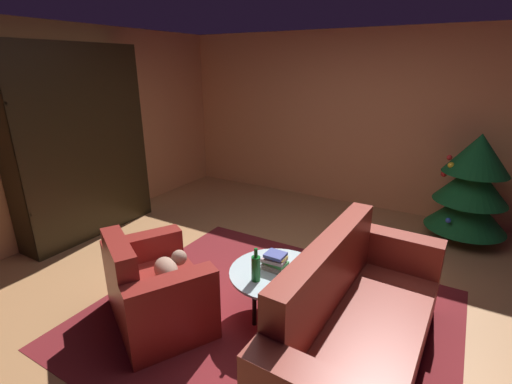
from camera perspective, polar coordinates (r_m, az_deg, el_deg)
The scene contains 11 objects.
ground_plane at distance 3.54m, azimuth 3.48°, elevation -15.95°, with size 7.08×7.08×0.00m, color #AF794B.
wall_back at distance 5.57m, azimuth 17.02°, elevation 10.43°, with size 6.02×0.06×2.51m, color tan.
wall_left at distance 5.04m, azimuth -28.31°, elevation 8.11°, with size 0.06×5.60×2.51m, color tan.
area_rug at distance 3.29m, azimuth 1.99°, elevation -19.04°, with size 2.92×2.57×0.01m, color maroon.
bookshelf_unit at distance 4.94m, azimuth -24.76°, elevation 6.89°, with size 0.40×1.65×2.28m.
armchair_red at distance 3.21m, azimuth -15.49°, elevation -14.52°, with size 1.18×1.07×0.79m.
couch_red at distance 2.77m, azimuth 15.33°, elevation -19.96°, with size 0.80×1.95×0.94m.
coffee_table at distance 3.08m, azimuth 3.34°, elevation -12.86°, with size 0.79×0.79×0.44m.
book_stack_on_table at distance 3.07m, azimuth 3.02°, elevation -10.75°, with size 0.23×0.17×0.14m.
bottle_on_table at distance 2.89m, azimuth -0.02°, elevation -11.79°, with size 0.07×0.07×0.28m.
decorated_tree at distance 4.98m, azimuth 30.68°, elevation 0.65°, with size 0.91×0.91×1.31m.
Camera 1 is at (1.27, -2.59, 2.05)m, focal length 25.57 mm.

